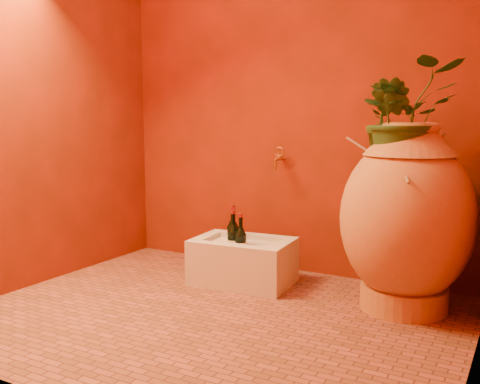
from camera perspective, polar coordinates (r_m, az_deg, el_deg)
The scene contains 11 objects.
floor at distance 2.88m, azimuth -2.93°, elevation -13.01°, with size 2.50×2.50×0.00m, color brown.
wall_back at distance 3.59m, azimuth 5.61°, elevation 11.40°, with size 2.50×0.02×2.50m, color #5E1E05.
wall_left at distance 3.53m, azimuth -20.88°, elevation 10.99°, with size 0.02×2.00×2.50m, color #5E1E05.
amphora at distance 2.98m, azimuth 17.36°, elevation -2.68°, with size 0.71×0.71×1.01m.
stone_basin at distance 3.37m, azimuth 0.32°, elevation -7.50°, with size 0.63×0.46×0.28m.
wine_bottle_a at distance 3.44m, azimuth -0.77°, elevation -4.83°, with size 0.08×0.08×0.32m.
wine_bottle_b at distance 3.28m, azimuth 0.07°, elevation -5.62°, with size 0.07×0.07×0.30m.
wine_bottle_c at distance 3.32m, azimuth -0.72°, elevation -5.35°, with size 0.08×0.08×0.31m.
wall_tap at distance 3.54m, azimuth 4.13°, elevation 3.66°, with size 0.07×0.14×0.16m.
plant_main at distance 2.94m, azimuth 17.26°, elevation 7.71°, with size 0.52×0.45×0.58m, color #214217.
plant_side at distance 2.91m, azimuth 15.52°, elevation 7.33°, with size 0.24×0.19×0.43m, color #214217.
Camera 1 is at (1.44, -2.28, 1.02)m, focal length 40.00 mm.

